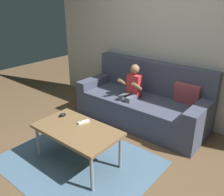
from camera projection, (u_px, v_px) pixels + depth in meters
ground_plane at (91, 174)px, 2.65m from camera, size 9.34×9.34×0.00m
wall_back at (175, 39)px, 3.45m from camera, size 4.67×0.05×2.50m
couch at (143, 103)px, 3.67m from camera, size 1.98×0.80×0.91m
person_seated_on_couch at (131, 91)px, 3.52m from camera, size 0.29×0.36×0.91m
coffee_table at (77, 132)px, 2.68m from camera, size 0.98×0.56×0.46m
area_rug at (79, 162)px, 2.84m from camera, size 1.73×1.40×0.01m
game_remote_white_near_edge at (84, 122)px, 2.78m from camera, size 0.08×0.14×0.03m
nunchuk_black at (62, 115)px, 2.92m from camera, size 0.07×0.10×0.05m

